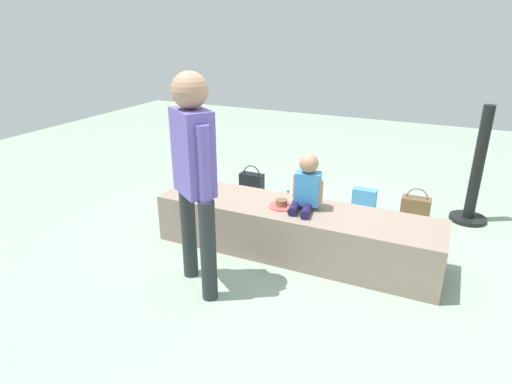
{
  "coord_description": "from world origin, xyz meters",
  "views": [
    {
      "loc": [
        1.13,
        -3.23,
        1.93
      ],
      "look_at": [
        -0.19,
        -0.38,
        0.68
      ],
      "focal_mm": 30.37,
      "sensor_mm": 36.0,
      "label": 1
    }
  ],
  "objects_px": {
    "cake_plate": "(281,204)",
    "cake_box_white": "(303,221)",
    "adult_standing": "(194,166)",
    "water_bottle_near_gift": "(288,201)",
    "handbag_brown_canvas": "(415,209)",
    "handbag_black_leather": "(252,183)",
    "child_seated": "(307,185)",
    "gift_bag": "(364,200)"
  },
  "relations": [
    {
      "from": "handbag_brown_canvas",
      "to": "child_seated",
      "type": "bearing_deg",
      "value": -125.35
    },
    {
      "from": "cake_plate",
      "to": "handbag_black_leather",
      "type": "height_order",
      "value": "cake_plate"
    },
    {
      "from": "handbag_black_leather",
      "to": "water_bottle_near_gift",
      "type": "bearing_deg",
      "value": -26.19
    },
    {
      "from": "adult_standing",
      "to": "handbag_brown_canvas",
      "type": "height_order",
      "value": "adult_standing"
    },
    {
      "from": "cake_plate",
      "to": "handbag_black_leather",
      "type": "bearing_deg",
      "value": 125.9
    },
    {
      "from": "handbag_black_leather",
      "to": "child_seated",
      "type": "bearing_deg",
      "value": -46.77
    },
    {
      "from": "gift_bag",
      "to": "handbag_brown_canvas",
      "type": "height_order",
      "value": "handbag_brown_canvas"
    },
    {
      "from": "water_bottle_near_gift",
      "to": "handbag_brown_canvas",
      "type": "height_order",
      "value": "handbag_brown_canvas"
    },
    {
      "from": "water_bottle_near_gift",
      "to": "handbag_black_leather",
      "type": "xyz_separation_m",
      "value": [
        -0.57,
        0.28,
        0.03
      ]
    },
    {
      "from": "adult_standing",
      "to": "gift_bag",
      "type": "height_order",
      "value": "adult_standing"
    },
    {
      "from": "gift_bag",
      "to": "water_bottle_near_gift",
      "type": "distance_m",
      "value": 0.82
    },
    {
      "from": "adult_standing",
      "to": "cake_box_white",
      "type": "bearing_deg",
      "value": 73.33
    },
    {
      "from": "gift_bag",
      "to": "child_seated",
      "type": "bearing_deg",
      "value": -104.38
    },
    {
      "from": "cake_plate",
      "to": "gift_bag",
      "type": "relative_size",
      "value": 0.72
    },
    {
      "from": "gift_bag",
      "to": "water_bottle_near_gift",
      "type": "xyz_separation_m",
      "value": [
        -0.76,
        -0.3,
        -0.03
      ]
    },
    {
      "from": "child_seated",
      "to": "cake_box_white",
      "type": "distance_m",
      "value": 0.78
    },
    {
      "from": "cake_box_white",
      "to": "handbag_brown_canvas",
      "type": "height_order",
      "value": "handbag_brown_canvas"
    },
    {
      "from": "child_seated",
      "to": "handbag_black_leather",
      "type": "distance_m",
      "value": 1.6
    },
    {
      "from": "gift_bag",
      "to": "cake_box_white",
      "type": "bearing_deg",
      "value": -126.45
    },
    {
      "from": "handbag_brown_canvas",
      "to": "water_bottle_near_gift",
      "type": "bearing_deg",
      "value": -165.92
    },
    {
      "from": "cake_plate",
      "to": "cake_box_white",
      "type": "height_order",
      "value": "cake_plate"
    },
    {
      "from": "adult_standing",
      "to": "gift_bag",
      "type": "bearing_deg",
      "value": 66.13
    },
    {
      "from": "water_bottle_near_gift",
      "to": "handbag_black_leather",
      "type": "relative_size",
      "value": 0.66
    },
    {
      "from": "adult_standing",
      "to": "cake_box_white",
      "type": "xyz_separation_m",
      "value": [
        0.39,
        1.31,
        -0.91
      ]
    },
    {
      "from": "cake_plate",
      "to": "water_bottle_near_gift",
      "type": "height_order",
      "value": "cake_plate"
    },
    {
      "from": "child_seated",
      "to": "gift_bag",
      "type": "height_order",
      "value": "child_seated"
    },
    {
      "from": "gift_bag",
      "to": "water_bottle_near_gift",
      "type": "bearing_deg",
      "value": -158.19
    },
    {
      "from": "adult_standing",
      "to": "cake_plate",
      "type": "bearing_deg",
      "value": 64.42
    },
    {
      "from": "water_bottle_near_gift",
      "to": "child_seated",
      "type": "bearing_deg",
      "value": -60.35
    },
    {
      "from": "water_bottle_near_gift",
      "to": "handbag_black_leather",
      "type": "distance_m",
      "value": 0.63
    },
    {
      "from": "cake_plate",
      "to": "adult_standing",
      "type": "bearing_deg",
      "value": -115.58
    },
    {
      "from": "handbag_brown_canvas",
      "to": "cake_plate",
      "type": "bearing_deg",
      "value": -130.41
    },
    {
      "from": "water_bottle_near_gift",
      "to": "adult_standing",
      "type": "bearing_deg",
      "value": -93.54
    },
    {
      "from": "cake_plate",
      "to": "handbag_brown_canvas",
      "type": "distance_m",
      "value": 1.6
    },
    {
      "from": "cake_plate",
      "to": "cake_box_white",
      "type": "relative_size",
      "value": 0.68
    },
    {
      "from": "cake_box_white",
      "to": "cake_plate",
      "type": "bearing_deg",
      "value": -92.66
    },
    {
      "from": "adult_standing",
      "to": "water_bottle_near_gift",
      "type": "distance_m",
      "value": 1.86
    },
    {
      "from": "water_bottle_near_gift",
      "to": "handbag_brown_canvas",
      "type": "bearing_deg",
      "value": 14.08
    },
    {
      "from": "gift_bag",
      "to": "water_bottle_near_gift",
      "type": "height_order",
      "value": "gift_bag"
    },
    {
      "from": "adult_standing",
      "to": "cake_plate",
      "type": "height_order",
      "value": "adult_standing"
    },
    {
      "from": "adult_standing",
      "to": "cake_plate",
      "type": "relative_size",
      "value": 7.26
    },
    {
      "from": "child_seated",
      "to": "gift_bag",
      "type": "relative_size",
      "value": 1.55
    }
  ]
}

